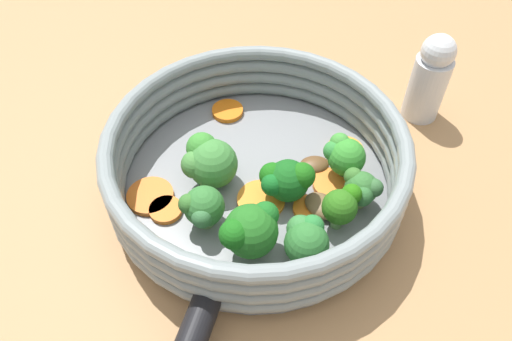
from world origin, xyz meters
TOP-DOWN VIEW (x-y plane):
  - ground_plane at (0.00, 0.00)m, footprint 4.00×4.00m
  - skillet at (0.00, 0.00)m, footprint 0.26×0.26m
  - skillet_rim_wall at (0.00, 0.00)m, footprint 0.28×0.28m
  - skillet_rivet_left at (0.01, -0.13)m, footprint 0.01×0.01m
  - skillet_rivet_right at (0.07, -0.10)m, footprint 0.01×0.01m
  - carrot_slice_0 at (-0.05, -0.08)m, footprint 0.03×0.03m
  - carrot_slice_1 at (0.06, 0.00)m, footprint 0.04×0.04m
  - carrot_slice_2 at (0.02, -0.02)m, footprint 0.05×0.05m
  - carrot_slice_3 at (0.05, 0.08)m, footprint 0.05×0.05m
  - carrot_slice_4 at (-0.07, -0.08)m, footprint 0.06×0.06m
  - carrot_slice_5 at (0.06, 0.04)m, footprint 0.04×0.04m
  - carrot_slice_6 at (-0.08, 0.06)m, footprint 0.05×0.05m
  - broccoli_floret_0 at (0.04, -0.07)m, footprint 0.05×0.05m
  - broccoli_floret_1 at (0.09, 0.03)m, footprint 0.04×0.03m
  - broccoli_floret_2 at (-0.01, -0.07)m, footprint 0.04×0.04m
  - broccoli_floret_3 at (0.09, 0.00)m, footprint 0.03×0.04m
  - broccoli_floret_4 at (-0.04, -0.03)m, footprint 0.05×0.05m
  - broccoli_floret_5 at (0.03, -0.00)m, footprint 0.05×0.04m
  - broccoli_floret_6 at (0.06, 0.05)m, footprint 0.04×0.04m
  - broccoli_floret_7 at (0.08, -0.04)m, footprint 0.04×0.04m
  - mushroom_piece_0 at (-0.06, -0.01)m, footprint 0.02×0.03m
  - mushroom_piece_1 at (0.04, 0.05)m, footprint 0.04×0.04m
  - mushroom_piece_2 at (0.07, 0.01)m, footprint 0.04×0.03m
  - salt_shaker at (0.08, 0.20)m, footprint 0.04×0.04m

SIDE VIEW (x-z plane):
  - ground_plane at x=0.00m, z-range 0.00..0.00m
  - skillet at x=0.00m, z-range 0.00..0.01m
  - carrot_slice_3 at x=0.05m, z-range 0.01..0.02m
  - carrot_slice_1 at x=0.06m, z-range 0.01..0.02m
  - carrot_slice_2 at x=0.02m, z-range 0.01..0.02m
  - carrot_slice_0 at x=-0.05m, z-range 0.01..0.02m
  - carrot_slice_4 at x=-0.07m, z-range 0.01..0.02m
  - carrot_slice_6 at x=-0.08m, z-range 0.01..0.02m
  - carrot_slice_5 at x=0.06m, z-range 0.01..0.02m
  - skillet_rivet_left at x=0.01m, z-range 0.01..0.02m
  - skillet_rivet_right at x=0.07m, z-range 0.01..0.02m
  - mushroom_piece_1 at x=0.04m, z-range 0.01..0.02m
  - mushroom_piece_2 at x=0.07m, z-range 0.01..0.02m
  - mushroom_piece_0 at x=-0.06m, z-range 0.01..0.03m
  - broccoli_floret_1 at x=0.09m, z-range 0.02..0.05m
  - broccoli_floret_7 at x=0.08m, z-range 0.02..0.06m
  - broccoli_floret_2 at x=-0.01m, z-range 0.02..0.06m
  - broccoli_floret_5 at x=0.03m, z-range 0.02..0.06m
  - broccoli_floret_4 at x=-0.04m, z-range 0.02..0.06m
  - broccoli_floret_3 at x=0.09m, z-range 0.02..0.06m
  - broccoli_floret_6 at x=0.06m, z-range 0.02..0.07m
  - skillet_rim_wall at x=0.00m, z-range 0.01..0.07m
  - broccoli_floret_0 at x=0.04m, z-range 0.02..0.07m
  - salt_shaker at x=0.08m, z-range 0.00..0.10m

